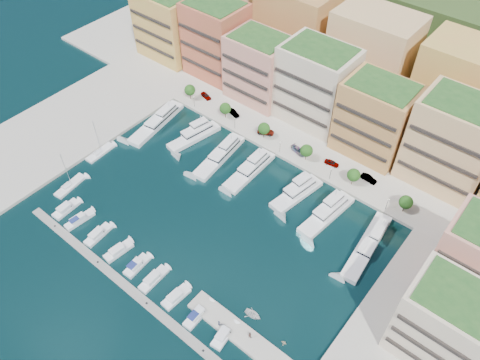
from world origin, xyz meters
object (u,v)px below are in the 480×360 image
Objects in this scene: lamppost_3 at (331,172)px; cruiser_3 at (118,251)px; lamppost_1 at (235,121)px; cruiser_5 at (153,279)px; cruiser_2 at (98,235)px; person_0 at (219,323)px; cruiser_4 at (137,266)px; lamppost_2 at (280,145)px; car_3 at (298,150)px; yacht_5 at (328,212)px; yacht_6 at (369,243)px; tender_2 at (253,315)px; sailboat_0 at (70,186)px; cruiser_0 at (66,209)px; cruiser_6 at (176,297)px; car_4 at (332,163)px; car_5 at (369,178)px; tree_4 at (354,175)px; tree_3 at (307,151)px; yacht_3 at (251,168)px; sailboat_1 at (100,153)px; yacht_0 at (158,121)px; yacht_2 at (221,154)px; car_0 at (206,96)px; tree_5 at (406,202)px; tree_0 at (190,90)px; tree_2 at (264,128)px; car_2 at (266,132)px; lamppost_4 at (388,202)px; car_1 at (234,113)px; tender_3 at (284,343)px; cruiser_8 at (224,335)px; cruiser_1 at (79,220)px; yacht_4 at (298,192)px.

cruiser_3 is (-28.42, -55.78, -3.28)m from lamppost_3.
lamppost_1 is 0.50× the size of cruiser_5.
cruiser_2 is 4.43× the size of person_0.
person_0 reaches higher than cruiser_4.
lamppost_2 reaches higher than car_3.
lamppost_3 is at bearing 120.28° from yacht_5.
cruiser_2 is 1.12× the size of cruiser_4.
tender_2 is at bearing -107.70° from yacht_6.
cruiser_0 is at bearing -43.57° from sailboat_0.
cruiser_6 is (42.73, 0.00, 0.00)m from cruiser_0.
car_4 is 0.91× the size of car_5.
tree_4 reaches higher than lamppost_2.
tree_3 reaches higher than cruiser_3.
lamppost_1 and lamppost_3 have the same top height.
sailboat_1 is (-41.00, -23.83, -0.90)m from yacht_3.
yacht_5 is 62.04m from cruiser_2.
person_0 is at bearing -151.24° from car_3.
yacht_0 and yacht_2 have the same top height.
car_5 is at bearing -75.02° from car_0.
yacht_3 is at bearing 69.97° from cruiser_2.
lamppost_3 is 0.92× the size of car_0.
cruiser_3 is (-34.42, -58.08, -4.20)m from tree_4.
lamppost_2 is (-40.00, -2.30, -0.92)m from tree_5.
tender_2 is (2.68, -36.59, -0.78)m from yacht_5.
cruiser_4 is (-41.65, -42.63, -0.64)m from yacht_6.
tree_5 is at bearing 33.33° from sailboat_0.
tree_2 is at bearing 0.00° from tree_0.
tree_0 is 62.06m from cruiser_2.
tender_2 is 0.76× the size of car_2.
lamppost_4 is 0.81× the size of car_3.
cruiser_4 is at bearing -0.03° from cruiser_2.
yacht_2 is 19.75m from car_1.
cruiser_6 is 4.01× the size of person_0.
car_3 is at bearing 24.08° from tender_3.
car_1 is at bearing 167.38° from lamppost_2.
lamppost_1 is 0.57× the size of cruiser_8.
yacht_3 is at bearing -179.64° from yacht_5.
sailboat_1 is at bearing 116.63° from car_4.
yacht_2 is at bearing -114.12° from car_0.
car_3 reaches higher than cruiser_4.
tree_4 reaches higher than cruiser_1.
yacht_3 is 2.51× the size of cruiser_0.
yacht_2 is at bearing -164.81° from tree_5.
car_5 reaches higher than tender_2.
cruiser_5 is at bearing -122.78° from tree_5.
cruiser_2 is at bearing 147.51° from car_5.
sailboat_1 is (-79.32, -35.10, -3.52)m from lamppost_4.
yacht_4 reaches higher than car_1.
tree_5 reaches higher than yacht_0.
tree_5 is at bearing 38.72° from cruiser_0.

